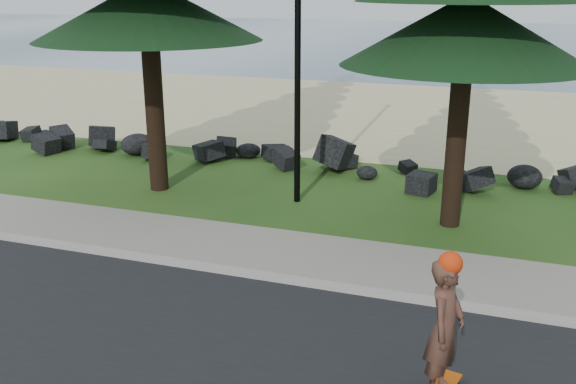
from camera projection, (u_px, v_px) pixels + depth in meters
name	position (u px, v px, depth m)	size (l,w,h in m)	color
ground	(243.00, 253.00, 12.01)	(160.00, 160.00, 0.00)	#204615
kerb	(223.00, 270.00, 11.18)	(160.00, 0.20, 0.10)	#A09890
sidewalk	(247.00, 247.00, 12.17)	(160.00, 2.00, 0.08)	gray
beach_sand	(388.00, 113.00, 25.04)	(160.00, 15.00, 0.01)	beige
ocean	(463.00, 40.00, 57.84)	(160.00, 58.00, 0.01)	#3D5875
seawall_boulders	(325.00, 174.00, 17.04)	(60.00, 2.40, 1.10)	black
lamp_post	(298.00, 17.00, 13.60)	(0.25, 0.14, 8.14)	black
skateboarder	(445.00, 330.00, 7.45)	(0.54, 1.07, 1.94)	#B9480A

